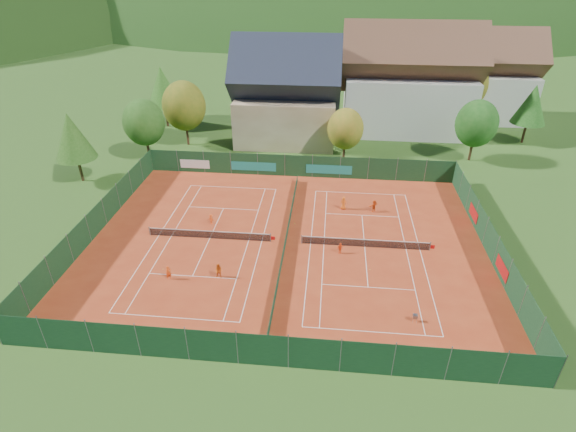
# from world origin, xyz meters

# --- Properties ---
(ground) EXTENTS (600.00, 600.00, 0.00)m
(ground) POSITION_xyz_m (0.00, 0.00, -0.02)
(ground) COLOR #274B17
(ground) RESTS_ON ground
(clay_pad) EXTENTS (40.00, 32.00, 0.01)m
(clay_pad) POSITION_xyz_m (0.00, 0.00, 0.01)
(clay_pad) COLOR #9F3217
(clay_pad) RESTS_ON ground
(court_markings_left) EXTENTS (11.03, 23.83, 0.00)m
(court_markings_left) POSITION_xyz_m (-8.00, 0.00, 0.01)
(court_markings_left) COLOR white
(court_markings_left) RESTS_ON ground
(court_markings_right) EXTENTS (11.03, 23.83, 0.00)m
(court_markings_right) POSITION_xyz_m (8.00, 0.00, 0.01)
(court_markings_right) COLOR white
(court_markings_right) RESTS_ON ground
(tennis_net_left) EXTENTS (13.30, 0.10, 1.02)m
(tennis_net_left) POSITION_xyz_m (-7.85, 0.00, 0.51)
(tennis_net_left) COLOR #59595B
(tennis_net_left) RESTS_ON ground
(tennis_net_right) EXTENTS (13.30, 0.10, 1.02)m
(tennis_net_right) POSITION_xyz_m (8.15, 0.00, 0.51)
(tennis_net_right) COLOR #59595B
(tennis_net_right) RESTS_ON ground
(court_divider) EXTENTS (0.03, 28.80, 1.00)m
(court_divider) POSITION_xyz_m (0.00, 0.00, 0.50)
(court_divider) COLOR #133620
(court_divider) RESTS_ON ground
(fence_north) EXTENTS (40.00, 0.10, 3.00)m
(fence_north) POSITION_xyz_m (-0.46, 15.99, 1.47)
(fence_north) COLOR #163D1F
(fence_north) RESTS_ON ground
(fence_south) EXTENTS (40.00, 0.04, 3.00)m
(fence_south) POSITION_xyz_m (0.00, -16.00, 1.50)
(fence_south) COLOR #12321B
(fence_south) RESTS_ON ground
(fence_west) EXTENTS (0.04, 32.00, 3.00)m
(fence_west) POSITION_xyz_m (-20.00, 0.00, 1.50)
(fence_west) COLOR #14391B
(fence_west) RESTS_ON ground
(fence_east) EXTENTS (0.09, 32.00, 3.00)m
(fence_east) POSITION_xyz_m (20.00, 0.05, 1.48)
(fence_east) COLOR #153A1E
(fence_east) RESTS_ON ground
(chalet) EXTENTS (16.20, 12.00, 16.00)m
(chalet) POSITION_xyz_m (-3.00, 30.00, 6.62)
(chalet) COLOR beige
(chalet) RESTS_ON ground
(hotel_block_a) EXTENTS (21.60, 11.00, 17.25)m
(hotel_block_a) POSITION_xyz_m (16.00, 36.00, 7.38)
(hotel_block_a) COLOR silver
(hotel_block_a) RESTS_ON ground
(hotel_block_b) EXTENTS (17.28, 10.00, 15.50)m
(hotel_block_b) POSITION_xyz_m (30.00, 44.00, 6.62)
(hotel_block_b) COLOR silver
(hotel_block_b) RESTS_ON ground
(tree_west_front) EXTENTS (5.72, 5.72, 8.69)m
(tree_west_front) POSITION_xyz_m (-22.00, 20.00, 5.39)
(tree_west_front) COLOR #442C18
(tree_west_front) RESTS_ON ground
(tree_west_mid) EXTENTS (6.44, 6.44, 9.78)m
(tree_west_mid) POSITION_xyz_m (-18.00, 26.00, 6.07)
(tree_west_mid) COLOR #4B2B1B
(tree_west_mid) RESTS_ON ground
(tree_west_back) EXTENTS (5.60, 5.60, 10.00)m
(tree_west_back) POSITION_xyz_m (-24.00, 34.00, 6.74)
(tree_west_back) COLOR #432918
(tree_west_back) RESTS_ON ground
(tree_center) EXTENTS (5.01, 5.01, 7.60)m
(tree_center) POSITION_xyz_m (6.00, 22.00, 4.72)
(tree_center) COLOR #492B1A
(tree_center) RESTS_ON ground
(tree_east_front) EXTENTS (5.72, 5.72, 8.69)m
(tree_east_front) POSITION_xyz_m (24.00, 24.00, 5.39)
(tree_east_front) COLOR #462D19
(tree_east_front) RESTS_ON ground
(tree_east_mid) EXTENTS (5.04, 5.04, 9.00)m
(tree_east_mid) POSITION_xyz_m (34.00, 32.00, 6.06)
(tree_east_mid) COLOR #402617
(tree_east_mid) RESTS_ON ground
(tree_west_side) EXTENTS (5.04, 5.04, 9.00)m
(tree_west_side) POSITION_xyz_m (-28.00, 12.00, 6.06)
(tree_west_side) COLOR #4A341A
(tree_west_side) RESTS_ON ground
(tree_east_back) EXTENTS (7.15, 7.15, 10.86)m
(tree_east_back) POSITION_xyz_m (26.00, 40.00, 6.74)
(tree_east_back) COLOR #4B2E1A
(tree_east_back) RESTS_ON ground
(mountain_backdrop) EXTENTS (820.00, 530.00, 242.00)m
(mountain_backdrop) POSITION_xyz_m (28.54, 233.48, -39.64)
(mountain_backdrop) COLOR black
(mountain_backdrop) RESTS_ON ground
(ball_hopper) EXTENTS (0.34, 0.34, 0.80)m
(ball_hopper) POSITION_xyz_m (11.47, -10.38, 0.56)
(ball_hopper) COLOR slate
(ball_hopper) RESTS_ON ground
(loose_ball_0) EXTENTS (0.07, 0.07, 0.07)m
(loose_ball_0) POSITION_xyz_m (-11.03, -5.69, 0.03)
(loose_ball_0) COLOR #CCD833
(loose_ball_0) RESTS_ON ground
(loose_ball_1) EXTENTS (0.07, 0.07, 0.07)m
(loose_ball_1) POSITION_xyz_m (2.55, -11.96, 0.03)
(loose_ball_1) COLOR #CCD833
(loose_ball_1) RESTS_ON ground
(loose_ball_2) EXTENTS (0.07, 0.07, 0.07)m
(loose_ball_2) POSITION_xyz_m (0.54, 3.84, 0.03)
(loose_ball_2) COLOR #CCD833
(loose_ball_2) RESTS_ON ground
(loose_ball_3) EXTENTS (0.07, 0.07, 0.07)m
(loose_ball_3) POSITION_xyz_m (-3.78, 8.76, 0.03)
(loose_ball_3) COLOR #CCD833
(loose_ball_3) RESTS_ON ground
(loose_ball_4) EXTENTS (0.07, 0.07, 0.07)m
(loose_ball_4) POSITION_xyz_m (8.31, -3.79, 0.03)
(loose_ball_4) COLOR #CCD833
(loose_ball_4) RESTS_ON ground
(player_left_near) EXTENTS (0.61, 0.58, 1.41)m
(player_left_near) POSITION_xyz_m (-9.97, -6.99, 0.70)
(player_left_near) COLOR #D94813
(player_left_near) RESTS_ON ground
(player_left_mid) EXTENTS (0.80, 0.66, 1.50)m
(player_left_mid) POSITION_xyz_m (-5.48, -6.35, 0.75)
(player_left_mid) COLOR #D75713
(player_left_mid) RESTS_ON ground
(player_left_far) EXTENTS (0.83, 0.58, 1.18)m
(player_left_far) POSITION_xyz_m (-8.52, 2.88, 0.59)
(player_left_far) COLOR #F34C15
(player_left_far) RESTS_ON ground
(player_right_near) EXTENTS (0.76, 0.64, 1.22)m
(player_right_near) POSITION_xyz_m (5.49, -1.36, 0.61)
(player_right_near) COLOR #FE4E16
(player_right_near) RESTS_ON ground
(player_right_far_a) EXTENTS (0.78, 0.52, 1.57)m
(player_right_far_a) POSITION_xyz_m (5.88, 7.65, 0.79)
(player_right_far_a) COLOR #EA5C14
(player_right_far_a) RESTS_ON ground
(player_right_far_b) EXTENTS (1.32, 1.18, 1.45)m
(player_right_far_b) POSITION_xyz_m (9.34, 7.45, 0.73)
(player_right_far_b) COLOR #D84813
(player_right_far_b) RESTS_ON ground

